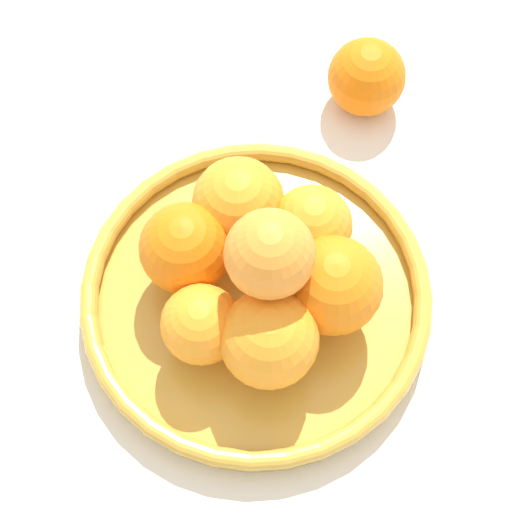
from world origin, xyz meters
TOP-DOWN VIEW (x-y plane):
  - ground_plane at (0.00, 0.00)m, footprint 4.00×4.00m
  - fruit_bowl at (0.00, 0.00)m, footprint 0.31×0.31m
  - orange_pile at (-0.00, 0.00)m, footprint 0.21×0.20m
  - stray_orange at (-0.06, -0.25)m, footprint 0.08×0.08m

SIDE VIEW (x-z plane):
  - ground_plane at x=0.00m, z-range 0.00..0.00m
  - fruit_bowl at x=0.00m, z-range 0.00..0.03m
  - stray_orange at x=-0.06m, z-range 0.00..0.08m
  - orange_pile at x=0.00m, z-range 0.01..0.15m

